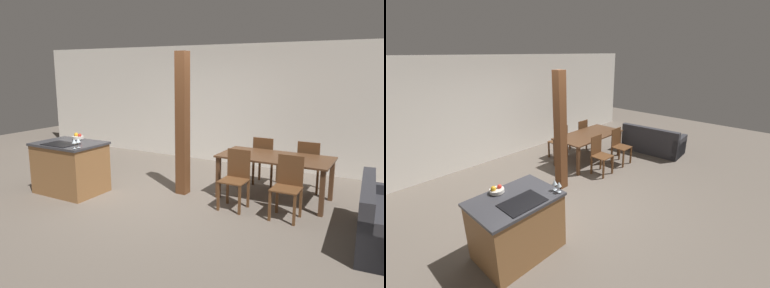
{
  "view_description": "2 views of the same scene",
  "coord_description": "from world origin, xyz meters",
  "views": [
    {
      "loc": [
        3.57,
        -5.01,
        2.16
      ],
      "look_at": [
        0.6,
        0.2,
        0.95
      ],
      "focal_mm": 35.0,
      "sensor_mm": 36.0,
      "label": 1
    },
    {
      "loc": [
        -3.11,
        -3.2,
        2.77
      ],
      "look_at": [
        0.6,
        0.2,
        0.95
      ],
      "focal_mm": 24.0,
      "sensor_mm": 36.0,
      "label": 2
    }
  ],
  "objects": [
    {
      "name": "wine_glass_middle",
      "position": [
        -0.96,
        -0.78,
        1.02
      ],
      "size": [
        0.07,
        0.07,
        0.16
      ],
      "color": "silver",
      "rests_on": "kitchen_island"
    },
    {
      "name": "dining_chair_near_right",
      "position": [
        2.2,
        0.21,
        0.49
      ],
      "size": [
        0.4,
        0.4,
        0.92
      ],
      "color": "brown",
      "rests_on": "ground_plane"
    },
    {
      "name": "dining_chair_far_right",
      "position": [
        2.2,
        1.59,
        0.49
      ],
      "size": [
        0.4,
        0.4,
        0.92
      ],
      "rotation": [
        0.0,
        0.0,
        3.14
      ],
      "color": "brown",
      "rests_on": "ground_plane"
    },
    {
      "name": "kitchen_island",
      "position": [
        -1.46,
        -0.52,
        0.45
      ],
      "size": [
        1.16,
        0.85,
        0.91
      ],
      "color": "olive",
      "rests_on": "ground_plane"
    },
    {
      "name": "fruit_bowl",
      "position": [
        -1.55,
        -0.22,
        0.94
      ],
      "size": [
        0.2,
        0.2,
        0.11
      ],
      "color": "silver",
      "rests_on": "kitchen_island"
    },
    {
      "name": "couch",
      "position": [
        3.56,
        -0.05,
        0.27
      ],
      "size": [
        0.91,
        1.69,
        0.78
      ],
      "rotation": [
        0.0,
        0.0,
        1.64
      ],
      "color": "#2D2D33",
      "rests_on": "ground_plane"
    },
    {
      "name": "dining_table",
      "position": [
        1.79,
        0.9,
        0.64
      ],
      "size": [
        1.82,
        0.92,
        0.74
      ],
      "color": "#51331E",
      "rests_on": "ground_plane"
    },
    {
      "name": "timber_post",
      "position": [
        0.3,
        0.41,
        1.22
      ],
      "size": [
        0.19,
        0.19,
        2.45
      ],
      "color": "brown",
      "rests_on": "ground_plane"
    },
    {
      "name": "wall_back",
      "position": [
        0.0,
        2.86,
        1.35
      ],
      "size": [
        11.2,
        0.08,
        2.7
      ],
      "color": "silver",
      "rests_on": "ground_plane"
    },
    {
      "name": "wine_glass_near",
      "position": [
        -0.96,
        -0.87,
        1.02
      ],
      "size": [
        0.07,
        0.07,
        0.16
      ],
      "color": "silver",
      "rests_on": "kitchen_island"
    },
    {
      "name": "ground_plane",
      "position": [
        0.0,
        0.0,
        0.0
      ],
      "size": [
        16.0,
        16.0,
        0.0
      ],
      "primitive_type": "plane",
      "color": "#665B51"
    },
    {
      "name": "dining_chair_far_left",
      "position": [
        1.38,
        1.59,
        0.49
      ],
      "size": [
        0.4,
        0.4,
        0.92
      ],
      "rotation": [
        0.0,
        0.0,
        3.14
      ],
      "color": "brown",
      "rests_on": "ground_plane"
    },
    {
      "name": "dining_chair_near_left",
      "position": [
        1.38,
        0.21,
        0.49
      ],
      "size": [
        0.4,
        0.4,
        0.92
      ],
      "color": "brown",
      "rests_on": "ground_plane"
    }
  ]
}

